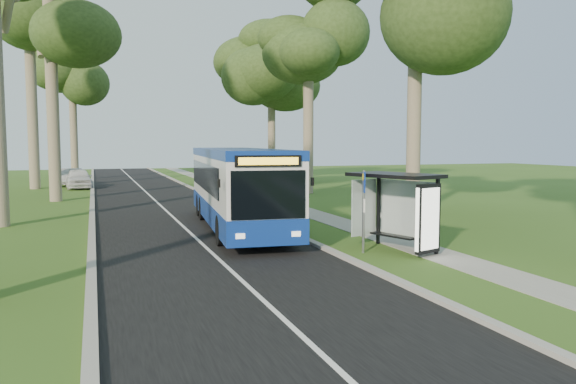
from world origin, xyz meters
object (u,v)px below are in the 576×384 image
Objects in this scene: bus at (237,187)px; litter_bin at (283,203)px; car_white at (79,178)px; bus_stop_sign at (364,202)px; car_silver at (71,177)px; bus_shelter at (405,198)px.

bus reaches higher than litter_bin.
litter_bin is at bearing -66.90° from car_white.
bus_stop_sign is at bearing -63.02° from bus.
car_white reaches higher than car_silver.
car_white is at bearing -71.94° from car_silver.
bus_stop_sign is at bearing 142.30° from bus_shelter.
litter_bin is (-0.33, 10.71, -1.23)m from bus_shelter.
bus_stop_sign is 0.58× the size of car_white.
bus_stop_sign is at bearing -67.26° from car_silver.
car_white is at bearing 117.10° from litter_bin.
car_white reaches higher than litter_bin.
bus_stop_sign is at bearing -77.17° from car_white.
bus is 4.74× the size of bus_stop_sign.
bus_shelter is 34.69m from car_silver.
bus_stop_sign is (2.45, -6.13, -0.05)m from bus.
bus_shelter is 0.73× the size of car_white.
bus_stop_sign is 33.95m from car_silver.
bus_shelter reaches higher than car_silver.
car_white is (-6.44, 23.25, -0.89)m from bus.
litter_bin is 0.22× the size of car_white.
litter_bin is 21.42m from car_white.
car_silver is (-0.66, 3.19, -0.07)m from car_white.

